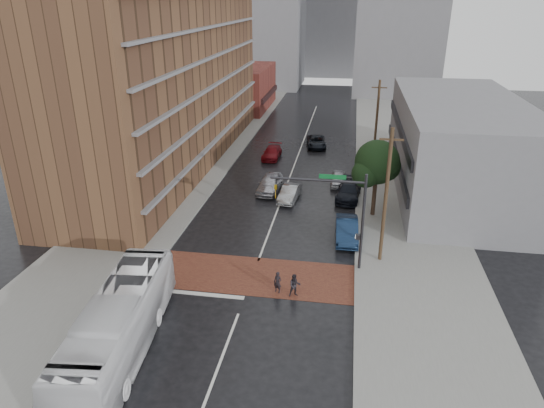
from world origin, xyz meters
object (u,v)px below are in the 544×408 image
at_px(car_travel_b, 290,193).
at_px(car_travel_c, 272,153).
at_px(pedestrian_b, 295,285).
at_px(transit_bus, 119,325).
at_px(car_travel_a, 270,183).
at_px(pedestrian_a, 278,282).
at_px(car_parked_mid, 349,191).
at_px(car_parked_near, 347,230).
at_px(suv_travel, 316,142).
at_px(car_parked_far, 338,179).

bearing_deg(car_travel_b, car_travel_c, 113.23).
bearing_deg(car_travel_c, pedestrian_b, -76.45).
xyz_separation_m(transit_bus, car_travel_a, (4.06, 24.61, -0.89)).
xyz_separation_m(pedestrian_a, car_parked_mid, (4.28, 16.97, 0.02)).
bearing_deg(car_parked_mid, car_travel_c, 134.44).
bearing_deg(car_parked_near, suv_travel, 97.09).
distance_m(pedestrian_a, car_travel_b, 15.68).
bearing_deg(car_travel_c, car_travel_a, -80.44).
distance_m(car_travel_b, car_parked_far, 6.62).
xyz_separation_m(car_travel_a, car_travel_b, (2.23, -1.90, -0.14)).
bearing_deg(pedestrian_b, car_parked_far, 67.86).
relative_size(car_travel_a, car_travel_c, 1.06).
bearing_deg(car_travel_b, car_parked_near, -46.17).
bearing_deg(car_travel_a, car_parked_near, -45.85).
xyz_separation_m(car_parked_mid, car_parked_far, (-1.10, 3.60, -0.11)).
distance_m(car_travel_c, car_parked_mid, 14.61).
xyz_separation_m(car_travel_c, car_parked_near, (9.28, -19.85, 0.13)).
distance_m(transit_bus, car_parked_far, 29.67).
bearing_deg(pedestrian_a, car_travel_b, 111.84).
xyz_separation_m(transit_bus, car_travel_b, (6.29, 22.71, -1.03)).
distance_m(pedestrian_a, pedestrian_b, 1.18).
bearing_deg(car_travel_c, suv_travel, 50.04).
bearing_deg(car_travel_c, car_parked_near, -63.57).
bearing_deg(transit_bus, car_travel_a, 74.74).
distance_m(car_travel_a, car_parked_far, 7.31).
bearing_deg(car_travel_b, car_parked_far, 54.80).
bearing_deg(car_travel_c, pedestrian_a, -78.59).
xyz_separation_m(car_travel_a, suv_travel, (3.34, 16.28, -0.15)).
bearing_deg(car_travel_b, car_travel_a, 146.21).
bearing_deg(car_travel_a, transit_bus, -95.48).
distance_m(pedestrian_b, car_travel_b, 16.05).
distance_m(transit_bus, car_parked_near, 19.48).
height_order(transit_bus, car_parked_near, transit_bus).
height_order(transit_bus, car_parked_far, transit_bus).
relative_size(transit_bus, pedestrian_b, 7.89).
bearing_deg(pedestrian_a, pedestrian_b, 5.26).
distance_m(transit_bus, car_parked_mid, 26.81).
xyz_separation_m(car_travel_b, car_parked_far, (4.41, 4.94, -0.05)).
height_order(suv_travel, car_parked_near, car_parked_near).
bearing_deg(car_travel_a, car_parked_mid, -0.25).
distance_m(pedestrian_a, car_travel_a, 17.87).
bearing_deg(car_parked_mid, car_travel_a, -179.16).
xyz_separation_m(pedestrian_a, car_travel_c, (-5.00, 28.25, -0.06)).
height_order(car_parked_mid, car_parked_far, car_parked_mid).
relative_size(pedestrian_a, car_travel_c, 0.32).
bearing_deg(transit_bus, car_travel_c, 80.03).
relative_size(car_travel_a, car_parked_far, 1.30).
xyz_separation_m(pedestrian_a, car_travel_a, (-3.46, 17.53, 0.10)).
bearing_deg(pedestrian_a, car_parked_far, 98.57).
bearing_deg(pedestrian_a, car_parked_mid, 93.20).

